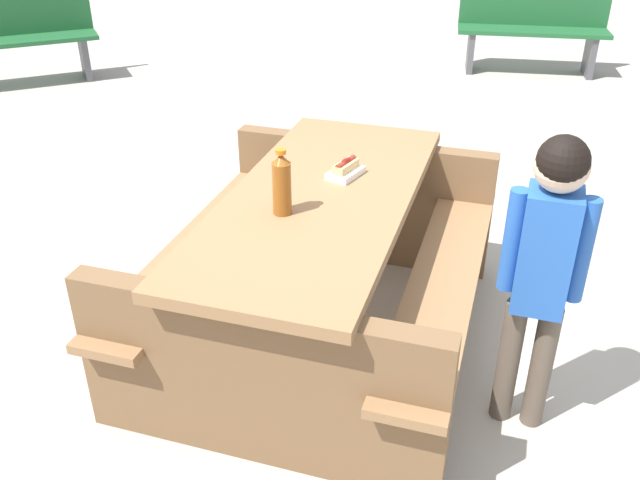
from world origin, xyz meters
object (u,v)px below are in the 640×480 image
at_px(hotdog_tray, 346,170).
at_px(park_bench_mid, 16,37).
at_px(soda_bottle, 282,184).
at_px(child_in_coat, 546,253).
at_px(picnic_table, 320,255).
at_px(park_bench_near, 532,28).

height_order(hotdog_tray, park_bench_mid, park_bench_mid).
bearing_deg(soda_bottle, child_in_coat, -98.37).
bearing_deg(child_in_coat, soda_bottle, 81.63).
distance_m(picnic_table, park_bench_near, 5.05).
height_order(hotdog_tray, park_bench_near, park_bench_near).
xyz_separation_m(park_bench_near, park_bench_mid, (-1.60, 4.91, 0.00)).
xyz_separation_m(hotdog_tray, park_bench_near, (4.72, -1.00, -0.33)).
height_order(picnic_table, park_bench_mid, park_bench_mid).
bearing_deg(park_bench_mid, soda_bottle, -133.43).
bearing_deg(picnic_table, park_bench_near, -12.22).
bearing_deg(soda_bottle, picnic_table, -27.92).
bearing_deg(park_bench_near, picnic_table, 167.78).
bearing_deg(picnic_table, soda_bottle, 152.08).
xyz_separation_m(child_in_coat, park_bench_mid, (3.68, 4.75, -0.34)).
bearing_deg(picnic_table, child_in_coat, -111.23).
bearing_deg(park_bench_mid, child_in_coat, -127.79).
relative_size(hotdog_tray, park_bench_near, 0.14).
height_order(soda_bottle, park_bench_mid, soda_bottle).
height_order(soda_bottle, park_bench_near, soda_bottle).
distance_m(picnic_table, park_bench_mid, 5.08).
distance_m(picnic_table, soda_bottle, 0.49).
height_order(picnic_table, child_in_coat, child_in_coat).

